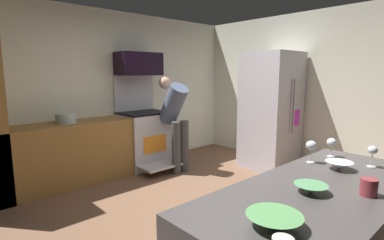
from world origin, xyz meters
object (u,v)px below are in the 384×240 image
object	(u,v)px
mixing_bowl_prep	(311,189)
wine_glass_near	(332,143)
mixing_bowl_small	(339,166)
mixing_bowl_large	(274,221)
microwave	(139,64)
person_cook	(175,116)
wine_glass_extra	(311,146)
wine_glass_far	(373,151)
stock_pot	(66,118)
refrigerator	(271,111)
mug_coffee	(369,187)
oven_range	(144,137)

from	to	relation	value
mixing_bowl_prep	wine_glass_near	bearing A→B (deg)	15.81
mixing_bowl_small	wine_glass_near	bearing A→B (deg)	31.89
mixing_bowl_large	wine_glass_near	xyz separation A→B (m)	(1.36, 0.31, 0.09)
microwave	person_cook	distance (m)	1.08
person_cook	wine_glass_extra	distance (m)	2.76
mixing_bowl_large	wine_glass_extra	distance (m)	1.14
mixing_bowl_large	wine_glass_far	bearing A→B (deg)	-0.30
mixing_bowl_prep	stock_pot	distance (m)	3.48
refrigerator	mug_coffee	world-z (taller)	refrigerator
person_cook	mixing_bowl_small	bearing A→B (deg)	-105.18
microwave	stock_pot	xyz separation A→B (m)	(-1.28, -0.08, -0.78)
refrigerator	mixing_bowl_large	world-z (taller)	refrigerator
microwave	wine_glass_near	bearing A→B (deg)	-93.98
refrigerator	mixing_bowl_prep	bearing A→B (deg)	-143.16
mixing_bowl_prep	mug_coffee	size ratio (longest dim) A/B	1.93
refrigerator	person_cook	bearing A→B (deg)	146.17
microwave	refrigerator	bearing A→B (deg)	-43.75
person_cook	mixing_bowl_small	world-z (taller)	person_cook
oven_range	mixing_bowl_large	world-z (taller)	oven_range
stock_pot	oven_range	bearing A→B (deg)	-0.59
wine_glass_far	wine_glass_extra	size ratio (longest dim) A/B	0.92
wine_glass_near	mug_coffee	bearing A→B (deg)	-143.19
mixing_bowl_small	mixing_bowl_large	bearing A→B (deg)	-172.92
person_cook	wine_glass_far	size ratio (longest dim) A/B	9.39
mixing_bowl_large	wine_glass_near	bearing A→B (deg)	13.02
microwave	mixing_bowl_large	bearing A→B (deg)	-113.69
person_cook	mug_coffee	size ratio (longest dim) A/B	15.28
mixing_bowl_small	wine_glass_near	size ratio (longest dim) A/B	1.19
person_cook	mixing_bowl_large	size ratio (longest dim) A/B	5.89
wine_glass_near	wine_glass_extra	world-z (taller)	wine_glass_extra
wine_glass_far	mixing_bowl_prep	bearing A→B (deg)	174.32
refrigerator	mixing_bowl_large	size ratio (longest dim) A/B	7.43
person_cook	wine_glass_extra	bearing A→B (deg)	-106.21
refrigerator	wine_glass_far	size ratio (longest dim) A/B	11.85
mixing_bowl_large	stock_pot	xyz separation A→B (m)	(0.32, 3.55, 0.04)
wine_glass_far	microwave	bearing A→B (deg)	85.56
wine_glass_near	wine_glass_far	distance (m)	0.33
refrigerator	mixing_bowl_small	bearing A→B (deg)	-137.43
mixing_bowl_small	wine_glass_near	distance (m)	0.36
wine_glass_extra	microwave	bearing A→B (deg)	81.07
mixing_bowl_small	wine_glass_near	xyz separation A→B (m)	(0.29, 0.18, 0.09)
wine_glass_extra	mug_coffee	distance (m)	0.65
refrigerator	mixing_bowl_prep	size ratio (longest dim) A/B	9.97
mixing_bowl_large	mug_coffee	bearing A→B (deg)	-13.50
mixing_bowl_prep	mixing_bowl_small	bearing A→B (deg)	6.07
person_cook	wine_glass_near	size ratio (longest dim) A/B	9.51
refrigerator	mug_coffee	bearing A→B (deg)	-137.73
stock_pot	mixing_bowl_small	bearing A→B (deg)	-77.57
mixing_bowl_small	mixing_bowl_prep	bearing A→B (deg)	-173.93
mug_coffee	mixing_bowl_prep	bearing A→B (deg)	130.02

